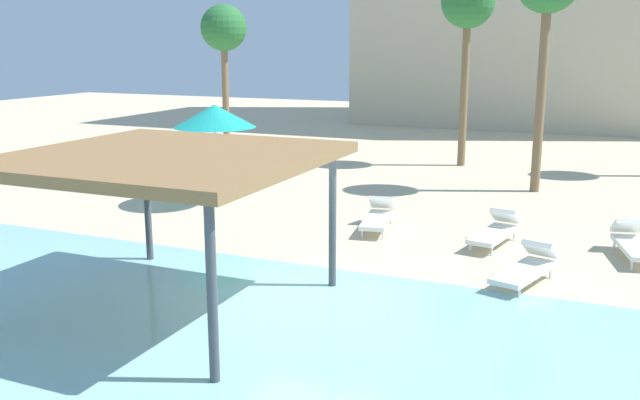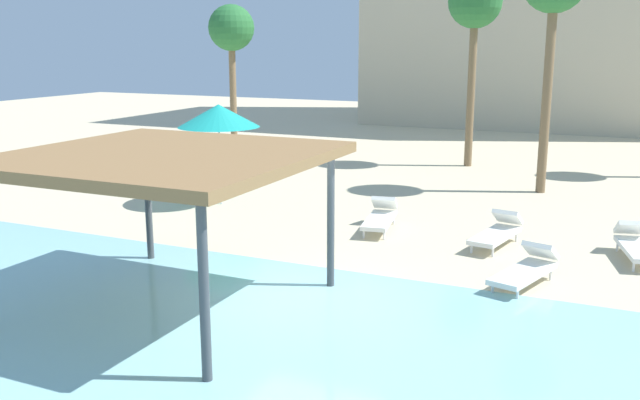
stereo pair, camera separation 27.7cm
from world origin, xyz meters
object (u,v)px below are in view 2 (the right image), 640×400
lounge_chair_1 (527,268)px  lounge_chair_2 (164,176)px  palm_tree_2 (475,7)px  palm_tree_3 (231,31)px  shade_pavilion (166,161)px  lounge_chair_4 (498,231)px  lounge_chair_3 (636,244)px  beach_umbrella_teal_3 (219,116)px  lounge_chair_0 (381,216)px

lounge_chair_1 → lounge_chair_2: 12.77m
palm_tree_2 → palm_tree_3: size_ratio=1.14×
shade_pavilion → lounge_chair_4: (4.37, 6.16, -2.24)m
shade_pavilion → lounge_chair_4: 7.88m
lounge_chair_2 → lounge_chair_4: (10.87, -2.28, 0.00)m
lounge_chair_4 → palm_tree_2: bearing=-153.1°
lounge_chair_3 → lounge_chair_4: size_ratio=1.01×
beach_umbrella_teal_3 → lounge_chair_2: 3.90m
beach_umbrella_teal_3 → palm_tree_2: size_ratio=0.41×
beach_umbrella_teal_3 → lounge_chair_0: bearing=-8.5°
lounge_chair_2 → palm_tree_2: palm_tree_2 is taller
palm_tree_3 → beach_umbrella_teal_3: bearing=-60.7°
lounge_chair_0 → lounge_chair_4: same height
lounge_chair_1 → lounge_chair_3: 3.19m
lounge_chair_2 → lounge_chair_4: size_ratio=0.97×
lounge_chair_0 → lounge_chair_4: (2.87, -0.22, 0.00)m
shade_pavilion → lounge_chair_4: shade_pavilion is taller
lounge_chair_3 → lounge_chair_2: bearing=-112.8°
lounge_chair_3 → palm_tree_2: (-5.82, 9.94, 5.37)m
palm_tree_2 → beach_umbrella_teal_3: bearing=-118.3°
shade_pavilion → lounge_chair_4: size_ratio=2.44×
lounge_chair_0 → lounge_chair_3: size_ratio=0.99×
lounge_chair_4 → beach_umbrella_teal_3: bearing=-86.6°
beach_umbrella_teal_3 → lounge_chair_1: bearing=-21.0°
shade_pavilion → lounge_chair_2: (-6.50, 8.45, -2.24)m
lounge_chair_2 → palm_tree_2: bearing=136.9°
lounge_chair_1 → lounge_chair_4: same height
lounge_chair_2 → lounge_chair_1: bearing=70.5°
beach_umbrella_teal_3 → lounge_chair_2: size_ratio=1.46×
palm_tree_2 → shade_pavilion: bearing=-94.9°
shade_pavilion → lounge_chair_1: shade_pavilion is taller
lounge_chair_3 → shade_pavilion: bearing=-62.7°
beach_umbrella_teal_3 → lounge_chair_1: size_ratio=1.41×
lounge_chair_2 → shade_pavilion: bearing=39.8°
beach_umbrella_teal_3 → lounge_chair_1: beach_umbrella_teal_3 is taller
shade_pavilion → palm_tree_2: (1.39, 16.26, 3.13)m
palm_tree_2 → lounge_chair_4: bearing=-73.5°
lounge_chair_1 → lounge_chair_2: size_ratio=1.04×
lounge_chair_0 → palm_tree_3: bearing=-144.1°
beach_umbrella_teal_3 → palm_tree_2: bearing=61.7°
lounge_chair_3 → palm_tree_2: size_ratio=0.29×
lounge_chair_0 → palm_tree_2: bearing=170.8°
lounge_chair_0 → lounge_chair_2: bearing=-114.4°
shade_pavilion → lounge_chair_3: (7.21, 6.32, -2.24)m
palm_tree_2 → palm_tree_3: (-10.05, 0.03, -0.78)m
lounge_chair_2 → palm_tree_2: (7.88, 7.81, 5.37)m
lounge_chair_1 → palm_tree_2: (-3.98, 12.53, 5.37)m
shade_pavilion → lounge_chair_3: bearing=41.2°
lounge_chair_0 → lounge_chair_1: (3.86, -2.66, 0.00)m
beach_umbrella_teal_3 → lounge_chair_4: 8.25m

